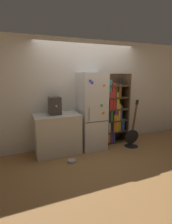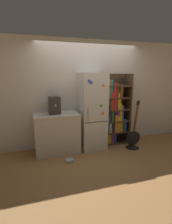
{
  "view_description": "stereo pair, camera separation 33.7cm",
  "coord_description": "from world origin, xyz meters",
  "px_view_note": "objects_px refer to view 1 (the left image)",
  "views": [
    {
      "loc": [
        -1.69,
        -3.57,
        1.8
      ],
      "look_at": [
        -0.16,
        0.15,
        0.91
      ],
      "focal_mm": 28.0,
      "sensor_mm": 36.0,
      "label": 1
    },
    {
      "loc": [
        -1.37,
        -3.69,
        1.8
      ],
      "look_at": [
        -0.16,
        0.15,
        0.91
      ],
      "focal_mm": 28.0,
      "sensor_mm": 36.0,
      "label": 2
    }
  ],
  "objects_px": {
    "bookshelf": "(112,111)",
    "guitar": "(132,140)",
    "pet_bowl": "(72,161)",
    "refrigerator": "(92,111)",
    "espresso_machine": "(55,106)"
  },
  "relations": [
    {
      "from": "refrigerator",
      "to": "espresso_machine",
      "type": "relative_size",
      "value": 4.68
    },
    {
      "from": "bookshelf",
      "to": "espresso_machine",
      "type": "distance_m",
      "value": 1.54
    },
    {
      "from": "refrigerator",
      "to": "bookshelf",
      "type": "distance_m",
      "value": 0.64
    },
    {
      "from": "guitar",
      "to": "refrigerator",
      "type": "bearing_deg",
      "value": 160.38
    },
    {
      "from": "pet_bowl",
      "to": "refrigerator",
      "type": "bearing_deg",
      "value": 38.16
    },
    {
      "from": "bookshelf",
      "to": "guitar",
      "type": "height_order",
      "value": "bookshelf"
    },
    {
      "from": "bookshelf",
      "to": "pet_bowl",
      "type": "distance_m",
      "value": 1.7
    },
    {
      "from": "bookshelf",
      "to": "refrigerator",
      "type": "bearing_deg",
      "value": -167.94
    },
    {
      "from": "espresso_machine",
      "to": "pet_bowl",
      "type": "bearing_deg",
      "value": -72.19
    },
    {
      "from": "refrigerator",
      "to": "espresso_machine",
      "type": "height_order",
      "value": "refrigerator"
    },
    {
      "from": "espresso_machine",
      "to": "guitar",
      "type": "relative_size",
      "value": 0.32
    },
    {
      "from": "guitar",
      "to": "pet_bowl",
      "type": "distance_m",
      "value": 1.66
    },
    {
      "from": "guitar",
      "to": "pet_bowl",
      "type": "height_order",
      "value": "guitar"
    },
    {
      "from": "pet_bowl",
      "to": "espresso_machine",
      "type": "bearing_deg",
      "value": 107.81
    },
    {
      "from": "refrigerator",
      "to": "pet_bowl",
      "type": "bearing_deg",
      "value": -141.84
    }
  ]
}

